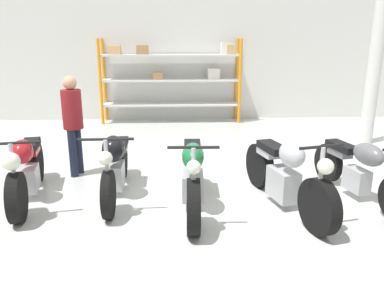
# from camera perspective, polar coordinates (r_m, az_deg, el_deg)

# --- Properties ---
(ground_plane) EXTENTS (30.00, 30.00, 0.00)m
(ground_plane) POSITION_cam_1_polar(r_m,az_deg,el_deg) (5.43, 0.19, -8.27)
(ground_plane) COLOR silver
(back_wall) EXTENTS (30.00, 0.08, 3.60)m
(back_wall) POSITION_cam_1_polar(r_m,az_deg,el_deg) (10.62, -1.33, 13.46)
(back_wall) COLOR silver
(back_wall) RESTS_ON ground_plane
(shelving_rack) EXTENTS (3.77, 0.63, 2.23)m
(shelving_rack) POSITION_cam_1_polar(r_m,az_deg,el_deg) (10.27, -2.58, 10.54)
(shelving_rack) COLOR orange
(shelving_rack) RESTS_ON ground_plane
(support_pillar) EXTENTS (0.28, 0.28, 3.60)m
(support_pillar) POSITION_cam_1_polar(r_m,az_deg,el_deg) (8.89, 26.18, 11.49)
(support_pillar) COLOR silver
(support_pillar) RESTS_ON ground_plane
(motorcycle_red) EXTENTS (0.72, 2.05, 1.02)m
(motorcycle_red) POSITION_cam_1_polar(r_m,az_deg,el_deg) (5.74, -23.94, -3.55)
(motorcycle_red) COLOR black
(motorcycle_red) RESTS_ON ground_plane
(motorcycle_black) EXTENTS (0.69, 2.08, 1.04)m
(motorcycle_black) POSITION_cam_1_polar(r_m,az_deg,el_deg) (5.49, -11.58, -3.01)
(motorcycle_black) COLOR black
(motorcycle_black) RESTS_ON ground_plane
(motorcycle_green) EXTENTS (0.59, 2.05, 1.06)m
(motorcycle_green) POSITION_cam_1_polar(r_m,az_deg,el_deg) (4.98, 0.12, -4.87)
(motorcycle_green) COLOR black
(motorcycle_green) RESTS_ON ground_plane
(motorcycle_silver) EXTENTS (0.78, 2.19, 1.06)m
(motorcycle_silver) POSITION_cam_1_polar(r_m,az_deg,el_deg) (5.18, 14.04, -4.63)
(motorcycle_silver) COLOR black
(motorcycle_silver) RESTS_ON ground_plane
(motorcycle_grey) EXTENTS (0.71, 2.07, 0.97)m
(motorcycle_grey) POSITION_cam_1_polar(r_m,az_deg,el_deg) (5.75, 24.37, -3.51)
(motorcycle_grey) COLOR black
(motorcycle_grey) RESTS_ON ground_plane
(person_browsing) EXTENTS (0.39, 0.39, 1.65)m
(person_browsing) POSITION_cam_1_polar(r_m,az_deg,el_deg) (6.39, -17.71, 3.75)
(person_browsing) COLOR #1E2338
(person_browsing) RESTS_ON ground_plane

